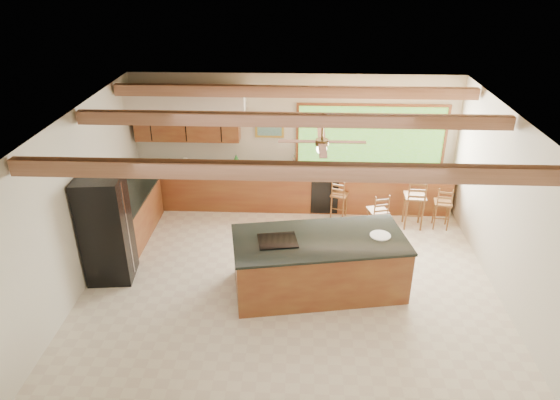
{
  "coord_description": "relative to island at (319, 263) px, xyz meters",
  "views": [
    {
      "loc": [
        0.15,
        -7.34,
        5.35
      ],
      "look_at": [
        -0.21,
        0.8,
        1.24
      ],
      "focal_mm": 32.0,
      "sensor_mm": 36.0,
      "label": 1
    }
  ],
  "objects": [
    {
      "name": "refrigerator",
      "position": [
        -3.72,
        0.2,
        0.48
      ],
      "size": [
        0.84,
        0.82,
        1.97
      ],
      "rotation": [
        0.0,
        0.0,
        0.1
      ],
      "color": "black",
      "rests_on": "ground"
    },
    {
      "name": "island",
      "position": [
        0.0,
        0.0,
        0.0
      ],
      "size": [
        3.1,
        1.85,
        1.03
      ],
      "rotation": [
        0.0,
        0.0,
        0.17
      ],
      "color": "brown",
      "rests_on": "ground"
    },
    {
      "name": "bar_stool_d",
      "position": [
        2.07,
        2.21,
        0.19
      ],
      "size": [
        0.45,
        0.45,
        1.19
      ],
      "rotation": [
        0.0,
        0.0,
        -0.05
      ],
      "color": "brown",
      "rests_on": "ground"
    },
    {
      "name": "bar_stool_c",
      "position": [
        2.66,
        2.22,
        0.07
      ],
      "size": [
        0.39,
        0.39,
        0.98
      ],
      "rotation": [
        0.0,
        0.0,
        -0.14
      ],
      "color": "brown",
      "rests_on": "ground"
    },
    {
      "name": "bar_stool_b",
      "position": [
        1.23,
        1.74,
        0.1
      ],
      "size": [
        0.45,
        0.45,
        1.03
      ],
      "rotation": [
        0.0,
        0.0,
        0.27
      ],
      "color": "brown",
      "rests_on": "ground"
    },
    {
      "name": "bar_stool_a",
      "position": [
        0.52,
        2.55,
        0.05
      ],
      "size": [
        0.43,
        0.43,
        0.94
      ],
      "rotation": [
        0.0,
        0.0,
        -0.34
      ],
      "color": "brown",
      "rests_on": "ground"
    },
    {
      "name": "counter_run",
      "position": [
        -1.32,
        2.67,
        -0.04
      ],
      "size": [
        7.12,
        3.1,
        1.27
      ],
      "color": "brown",
      "rests_on": "ground"
    },
    {
      "name": "room_shell",
      "position": [
        -0.67,
        0.81,
        1.71
      ],
      "size": [
        7.27,
        6.54,
        3.02
      ],
      "color": "beige",
      "rests_on": "ground"
    },
    {
      "name": "ground",
      "position": [
        -0.5,
        0.15,
        -0.51
      ],
      "size": [
        7.2,
        7.2,
        0.0
      ],
      "primitive_type": "plane",
      "color": "beige",
      "rests_on": "ground"
    }
  ]
}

